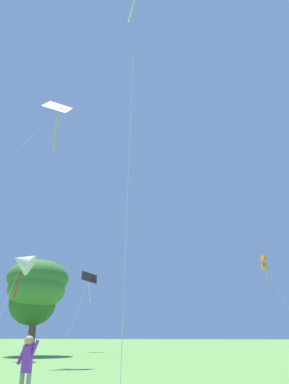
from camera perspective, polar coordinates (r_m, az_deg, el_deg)
The scene contains 6 objects.
kite_pink_low at distance 31.86m, azimuth -13.26°, elevation 10.66°, with size 3.86×12.59×19.94m.
kite_white_distant at distance 30.71m, azimuth -17.74°, elevation -9.87°, with size 3.00×6.95×7.86m.
kite_orange_box at distance 44.91m, azimuth 17.36°, elevation -10.06°, with size 3.55×5.70×9.96m.
kite_black_large at distance 45.50m, azimuth -8.25°, elevation -13.17°, with size 2.17×9.40×8.72m.
person_in_blue_jacket at distance 10.24m, azimuth -17.13°, elevation -23.37°, with size 0.52×0.22×1.61m.
tree_left_oak at distance 36.86m, azimuth -15.85°, elevation -13.73°, with size 5.46×5.61×8.19m.
Camera 1 is at (-0.95, -3.81, 1.60)m, focal length 35.81 mm.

